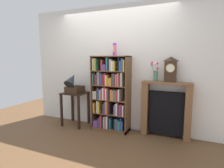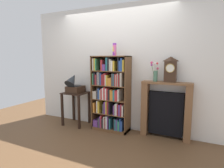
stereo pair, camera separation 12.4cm
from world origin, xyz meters
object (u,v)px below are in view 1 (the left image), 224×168
object	(u,v)px
mantel_clock	(171,69)
flower_vase	(155,73)
gramophone	(73,85)
fireplace_mantel	(166,110)
bookshelf	(111,95)
side_table_left	(75,101)
cup_stack	(115,50)

from	to	relation	value
mantel_clock	flower_vase	world-z (taller)	mantel_clock
mantel_clock	flower_vase	bearing A→B (deg)	-178.77
gramophone	fireplace_mantel	distance (m)	2.01
bookshelf	fireplace_mantel	distance (m)	1.13
fireplace_mantel	side_table_left	bearing A→B (deg)	-175.80
fireplace_mantel	flower_vase	size ratio (longest dim) A/B	2.86
cup_stack	side_table_left	bearing A→B (deg)	-178.50
bookshelf	cup_stack	bearing A→B (deg)	-11.03
mantel_clock	fireplace_mantel	bearing A→B (deg)	160.94
bookshelf	cup_stack	world-z (taller)	cup_stack
cup_stack	fireplace_mantel	size ratio (longest dim) A/B	0.23
bookshelf	side_table_left	bearing A→B (deg)	-177.04
fireplace_mantel	mantel_clock	world-z (taller)	mantel_clock
cup_stack	gramophone	bearing A→B (deg)	-175.47
side_table_left	fireplace_mantel	world-z (taller)	fireplace_mantel
fireplace_mantel	flower_vase	world-z (taller)	flower_vase
fireplace_mantel	flower_vase	xyz separation A→B (m)	(-0.22, -0.02, 0.70)
mantel_clock	side_table_left	bearing A→B (deg)	-176.43
side_table_left	gramophone	xyz separation A→B (m)	(-0.00, -0.05, 0.39)
bookshelf	side_table_left	xyz separation A→B (m)	(-0.85, -0.04, -0.20)
gramophone	fireplace_mantel	size ratio (longest dim) A/B	0.45
gramophone	fireplace_mantel	bearing A→B (deg)	5.67
bookshelf	side_table_left	world-z (taller)	bookshelf
side_table_left	fireplace_mantel	size ratio (longest dim) A/B	0.69
bookshelf	mantel_clock	size ratio (longest dim) A/B	3.37
gramophone	fireplace_mantel	xyz separation A→B (m)	(1.96, 0.19, -0.40)
cup_stack	flower_vase	world-z (taller)	cup_stack
side_table_left	flower_vase	world-z (taller)	flower_vase
side_table_left	flower_vase	xyz separation A→B (m)	(1.75, 0.12, 0.69)
cup_stack	side_table_left	size ratio (longest dim) A/B	0.33
bookshelf	flower_vase	size ratio (longest dim) A/B	4.14
cup_stack	flower_vase	xyz separation A→B (m)	(0.79, 0.10, -0.44)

